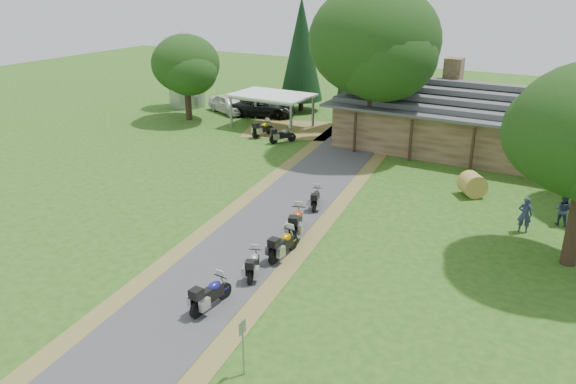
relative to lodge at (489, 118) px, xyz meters
The scene contains 22 objects.
ground 24.86m from the lodge, 104.04° to the right, with size 120.00×120.00×0.00m, color #2B5016.
driveway 21.17m from the lodge, 108.00° to the right, with size 46.00×46.00×0.00m, color #424244.
lodge is the anchor object (origin of this frame).
silo 27.77m from the lodge, behind, with size 3.38×3.38×6.87m, color gray.
carport 16.73m from the lodge, behind, with size 6.26×4.17×2.71m, color white, non-canonical shape.
car_white_sedan 22.75m from the lodge, behind, with size 6.12×2.59×2.04m, color white.
car_dark_suv 19.39m from the lodge, behind, with size 6.16×2.62×2.36m, color black.
motorcycle_row_a 25.86m from the lodge, 100.48° to the right, with size 1.94×0.63×1.33m, color navy, non-canonical shape.
motorcycle_row_b 23.11m from the lodge, 101.64° to the right, with size 1.72×0.56×1.18m, color #9EA0A5, non-canonical shape.
motorcycle_row_c 21.03m from the lodge, 102.16° to the right, with size 1.98×0.65×1.36m, color #CB8400, non-canonical shape.
motorcycle_row_d 18.94m from the lodge, 105.51° to the right, with size 2.11×0.69×1.45m, color #D34817, non-canonical shape.
motorcycle_row_e 15.96m from the lodge, 111.28° to the right, with size 1.68×0.55×1.15m, color black, non-canonical shape.
motorcycle_carport_a 16.42m from the lodge, 165.25° to the right, with size 1.95×0.64×1.34m, color #D5B70A, non-canonical shape.
motorcycle_carport_b 14.55m from the lodge, 160.08° to the right, with size 1.87×0.61×1.28m, color slate, non-canonical shape.
person_a 13.26m from the lodge, 70.74° to the right, with size 0.60×0.43×2.10m, color #2D3554.
person_b 12.29m from the lodge, 61.26° to the right, with size 0.55×0.39×1.92m, color #2D3554.
hay_bale 9.09m from the lodge, 83.04° to the right, with size 1.33×1.33×1.22m, color olive.
sign_post 27.97m from the lodge, 93.14° to the right, with size 0.36×0.06×1.99m, color gray, non-canonical shape.
oak_lodge_left 8.90m from the lodge, 155.44° to the right, with size 8.81×8.81×12.24m, color black, non-canonical shape.
oak_silo 24.37m from the lodge, behind, with size 5.67×5.67×7.65m, color black, non-canonical shape.
cedar_near 12.25m from the lodge, 166.44° to the left, with size 4.12×4.12×15.75m, color black.
cedar_far 18.38m from the lodge, 163.86° to the left, with size 3.90×3.90×10.02m, color black.
Camera 1 is at (12.77, -15.59, 11.68)m, focal length 35.00 mm.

